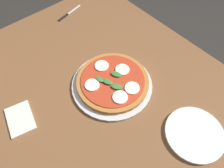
{
  "coord_description": "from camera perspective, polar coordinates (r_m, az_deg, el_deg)",
  "views": [
    {
      "loc": [
        -0.4,
        0.26,
        1.44
      ],
      "look_at": [
        -0.03,
        -0.05,
        0.74
      ],
      "focal_mm": 33.0,
      "sensor_mm": 36.0,
      "label": 1
    }
  ],
  "objects": [
    {
      "name": "serving_tray",
      "position": [
        0.85,
        -0.0,
        -0.15
      ],
      "size": [
        0.33,
        0.33,
        0.01
      ],
      "primitive_type": "cylinder",
      "color": "silver",
      "rests_on": "dining_table"
    },
    {
      "name": "napkin",
      "position": [
        0.85,
        -24.1,
        -8.77
      ],
      "size": [
        0.15,
        0.12,
        0.01
      ],
      "primitive_type": "cube",
      "rotation": [
        0.0,
        0.0,
        -0.22
      ],
      "color": "white",
      "rests_on": "dining_table"
    },
    {
      "name": "pizza",
      "position": [
        0.84,
        0.2,
        0.85
      ],
      "size": [
        0.3,
        0.3,
        0.03
      ],
      "color": "#B27033",
      "rests_on": "serving_tray"
    },
    {
      "name": "dining_table",
      "position": [
        0.94,
        -3.89,
        -4.21
      ],
      "size": [
        1.2,
        1.02,
        0.73
      ],
      "color": "brown",
      "rests_on": "ground_plane"
    },
    {
      "name": "plate_white",
      "position": [
        0.81,
        21.88,
        -12.7
      ],
      "size": [
        0.21,
        0.21,
        0.01
      ],
      "primitive_type": "cylinder",
      "color": "white",
      "rests_on": "dining_table"
    },
    {
      "name": "knife",
      "position": [
        1.2,
        -12.39,
        18.23
      ],
      "size": [
        0.05,
        0.17,
        0.01
      ],
      "color": "black",
      "rests_on": "dining_table"
    },
    {
      "name": "ground_plane",
      "position": [
        1.52,
        -2.5,
        -16.21
      ],
      "size": [
        6.0,
        6.0,
        0.0
      ],
      "primitive_type": "plane",
      "color": "#2D2B28"
    }
  ]
}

